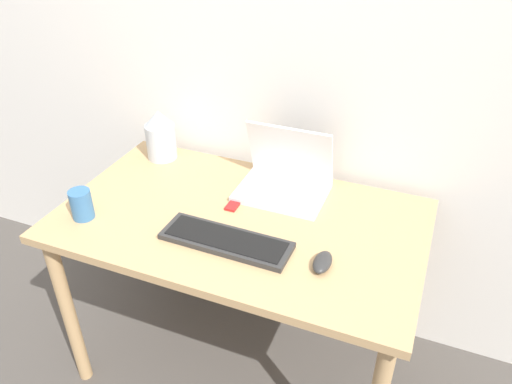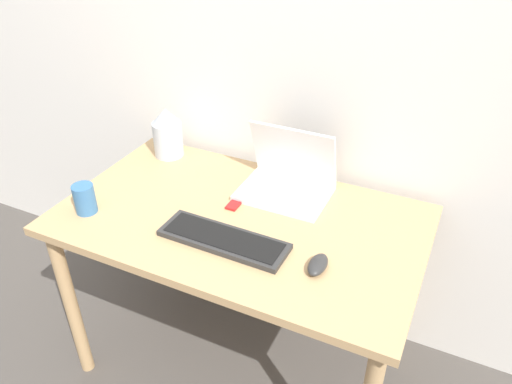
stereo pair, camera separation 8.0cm
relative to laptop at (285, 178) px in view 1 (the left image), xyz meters
The scene contains 8 objects.
wall_back 0.51m from the laptop, 111.87° to the left, with size 6.00×0.05×2.50m.
desk 0.27m from the laptop, 111.30° to the right, with size 1.23×0.72×0.74m.
laptop is the anchor object (origin of this frame).
keyboard 0.37m from the laptop, 100.74° to the right, with size 0.42×0.14×0.02m.
mouse 0.43m from the laptop, 55.51° to the right, with size 0.05×0.10×0.03m.
vase 0.55m from the laptop, behind, with size 0.12×0.12×0.20m.
mp3_player 0.22m from the laptop, 128.39° to the right, with size 0.04×0.07×0.01m.
mug 0.71m from the laptop, 144.17° to the right, with size 0.07×0.07×0.10m.
Camera 1 is at (0.56, -0.89, 1.72)m, focal length 35.00 mm.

